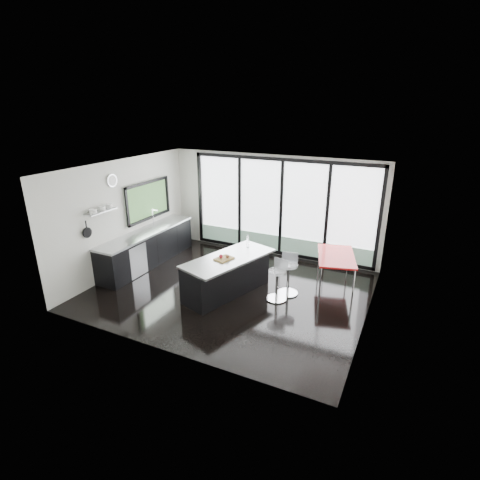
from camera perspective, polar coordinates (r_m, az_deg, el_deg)
The scene contains 11 objects.
floor at distance 8.74m, azimuth -1.46°, elevation -7.61°, with size 6.00×5.00×0.00m, color black.
ceiling at distance 7.83m, azimuth -1.65°, elevation 10.82°, with size 6.00×5.00×0.00m, color white.
wall_back at distance 10.27m, azimuth 6.16°, elevation 4.25°, with size 6.00×0.09×2.80m.
wall_front at distance 6.23m, azimuth -12.22°, elevation -5.72°, with size 6.00×0.00×2.80m, color beige.
wall_left at distance 10.00m, azimuth -16.20°, elevation 4.83°, with size 0.26×5.00×2.80m.
wall_right at distance 7.38m, azimuth 19.64°, elevation -2.31°, with size 0.00×5.00×2.80m, color beige.
counter_cabinets at distance 10.23m, azimuth -13.87°, elevation -1.09°, with size 0.69×3.24×1.36m.
island at distance 8.44m, azimuth -2.03°, elevation -5.25°, with size 1.52×2.35×1.15m.
bar_stool_near at distance 8.22m, azimuth 5.63°, elevation -6.82°, with size 0.44×0.44×0.71m, color silver.
bar_stool_far at distance 8.48m, azimuth 7.35°, elevation -5.91°, with size 0.46×0.46×0.73m, color silver.
red_table at distance 9.08m, azimuth 14.27°, elevation -4.49°, with size 0.81×1.42×0.76m, color #A40C0D.
Camera 1 is at (3.57, -6.85, 4.08)m, focal length 28.00 mm.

